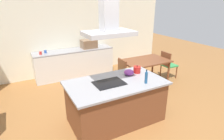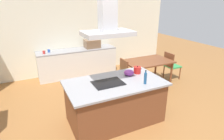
# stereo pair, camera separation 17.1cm
# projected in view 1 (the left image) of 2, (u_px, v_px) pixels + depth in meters

# --- Properties ---
(ground) EXTENTS (16.00, 16.00, 0.00)m
(ground) POSITION_uv_depth(u_px,v_px,m) (90.00, 91.00, 5.34)
(ground) COLOR #936033
(wall_back) EXTENTS (7.20, 0.10, 2.70)m
(wall_back) POSITION_uv_depth(u_px,v_px,m) (69.00, 34.00, 6.30)
(wall_back) COLOR silver
(wall_back) RESTS_ON ground
(kitchen_island) EXTENTS (1.98, 1.14, 0.90)m
(kitchen_island) POSITION_uv_depth(u_px,v_px,m) (116.00, 101.00, 3.94)
(kitchen_island) COLOR brown
(kitchen_island) RESTS_ON ground
(cooktop) EXTENTS (0.60, 0.44, 0.01)m
(cooktop) POSITION_uv_depth(u_px,v_px,m) (109.00, 83.00, 3.71)
(cooktop) COLOR black
(cooktop) RESTS_ON kitchen_island
(tea_kettle) EXTENTS (0.21, 0.16, 0.18)m
(tea_kettle) POSITION_uv_depth(u_px,v_px,m) (137.00, 70.00, 4.22)
(tea_kettle) COLOR #B21E19
(tea_kettle) RESTS_ON kitchen_island
(olive_oil_bottle) EXTENTS (0.06, 0.06, 0.29)m
(olive_oil_bottle) POSITION_uv_depth(u_px,v_px,m) (146.00, 78.00, 3.68)
(olive_oil_bottle) COLOR navy
(olive_oil_bottle) RESTS_ON kitchen_island
(mixing_bowl) EXTENTS (0.22, 0.22, 0.12)m
(mixing_bowl) POSITION_uv_depth(u_px,v_px,m) (129.00, 72.00, 4.11)
(mixing_bowl) COLOR purple
(mixing_bowl) RESTS_ON kitchen_island
(back_counter) EXTENTS (2.59, 0.62, 0.90)m
(back_counter) POSITION_uv_depth(u_px,v_px,m) (75.00, 63.00, 6.32)
(back_counter) COLOR silver
(back_counter) RESTS_ON ground
(countertop_microwave) EXTENTS (0.50, 0.38, 0.28)m
(countertop_microwave) POSITION_uv_depth(u_px,v_px,m) (89.00, 44.00, 6.35)
(countertop_microwave) COLOR brown
(countertop_microwave) RESTS_ON back_counter
(coffee_mug_red) EXTENTS (0.08, 0.08, 0.09)m
(coffee_mug_red) POSITION_uv_depth(u_px,v_px,m) (40.00, 53.00, 5.63)
(coffee_mug_red) COLOR red
(coffee_mug_red) RESTS_ON back_counter
(coffee_mug_blue) EXTENTS (0.08, 0.08, 0.09)m
(coffee_mug_blue) POSITION_uv_depth(u_px,v_px,m) (45.00, 52.00, 5.78)
(coffee_mug_blue) COLOR #2D56B2
(coffee_mug_blue) RESTS_ON back_counter
(dining_table) EXTENTS (1.40, 0.90, 0.75)m
(dining_table) POSITION_uv_depth(u_px,v_px,m) (145.00, 63.00, 5.63)
(dining_table) COLOR brown
(dining_table) RESTS_ON ground
(chair_at_right_end) EXTENTS (0.42, 0.42, 0.89)m
(chair_at_right_end) POSITION_uv_depth(u_px,v_px,m) (167.00, 63.00, 6.09)
(chair_at_right_end) COLOR #33934C
(chair_at_right_end) RESTS_ON ground
(chair_at_left_end) EXTENTS (0.42, 0.42, 0.89)m
(chair_at_left_end) POSITION_uv_depth(u_px,v_px,m) (119.00, 73.00, 5.29)
(chair_at_left_end) COLOR #33934C
(chair_at_left_end) RESTS_ON ground
(range_hood) EXTENTS (0.90, 0.55, 0.78)m
(range_hood) POSITION_uv_depth(u_px,v_px,m) (109.00, 21.00, 3.29)
(range_hood) COLOR #ADADB2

